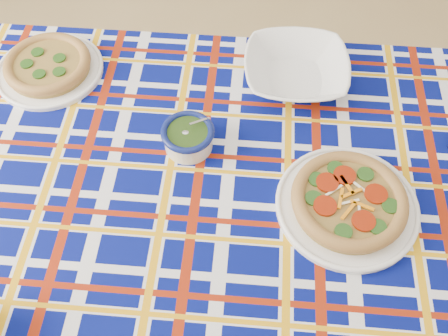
# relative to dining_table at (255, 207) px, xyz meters

# --- Properties ---
(floor) EXTENTS (4.00, 4.00, 0.00)m
(floor) POSITION_rel_dining_table_xyz_m (-0.11, 0.46, -0.66)
(floor) COLOR #A48654
(floor) RESTS_ON ground
(dining_table) EXTENTS (1.63, 1.09, 0.73)m
(dining_table) POSITION_rel_dining_table_xyz_m (0.00, 0.00, 0.00)
(dining_table) COLOR brown
(dining_table) RESTS_ON floor
(tablecloth) EXTENTS (1.66, 1.12, 0.10)m
(tablecloth) POSITION_rel_dining_table_xyz_m (0.00, 0.00, 0.02)
(tablecloth) COLOR #050D61
(tablecloth) RESTS_ON dining_table
(main_focaccia_plate) EXTENTS (0.34, 0.34, 0.06)m
(main_focaccia_plate) POSITION_rel_dining_table_xyz_m (0.19, -0.04, 0.11)
(main_focaccia_plate) COLOR olive
(main_focaccia_plate) RESTS_ON tablecloth
(pesto_bowl) EXTENTS (0.13, 0.13, 0.07)m
(pesto_bowl) POSITION_rel_dining_table_xyz_m (-0.16, 0.12, 0.11)
(pesto_bowl) COLOR black
(pesto_bowl) RESTS_ON tablecloth
(serving_bowl) EXTENTS (0.27, 0.27, 0.06)m
(serving_bowl) POSITION_rel_dining_table_xyz_m (0.11, 0.34, 0.11)
(serving_bowl) COLOR white
(serving_bowl) RESTS_ON tablecloth
(second_focaccia_plate) EXTENTS (0.34, 0.34, 0.05)m
(second_focaccia_plate) POSITION_rel_dining_table_xyz_m (-0.53, 0.36, 0.10)
(second_focaccia_plate) COLOR olive
(second_focaccia_plate) RESTS_ON tablecloth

